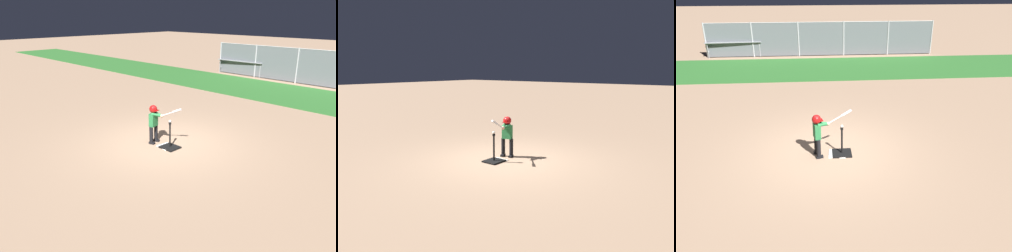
# 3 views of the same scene
# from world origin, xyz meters

# --- Properties ---
(ground_plane) EXTENTS (90.00, 90.00, 0.00)m
(ground_plane) POSITION_xyz_m (0.00, 0.00, 0.00)
(ground_plane) COLOR #93755B
(grass_outfield_strip) EXTENTS (56.00, 4.39, 0.02)m
(grass_outfield_strip) POSITION_xyz_m (0.00, 8.52, 0.01)
(grass_outfield_strip) COLOR #286026
(grass_outfield_strip) RESTS_ON ground_plane
(backstop_fence) EXTENTS (12.96, 0.08, 1.92)m
(backstop_fence) POSITION_xyz_m (0.00, 11.36, 1.01)
(backstop_fence) COLOR #9E9EA3
(backstop_fence) RESTS_ON ground_plane
(home_plate) EXTENTS (0.48, 0.48, 0.02)m
(home_plate) POSITION_xyz_m (0.21, -0.17, 0.01)
(home_plate) COLOR white
(home_plate) RESTS_ON ground_plane
(batting_tee) EXTENTS (0.51, 0.46, 0.77)m
(batting_tee) POSITION_xyz_m (0.33, -0.17, 0.09)
(batting_tee) COLOR black
(batting_tee) RESTS_ON ground_plane
(batter_child) EXTENTS (1.03, 0.44, 1.20)m
(batter_child) POSITION_xyz_m (-0.27, -0.20, 0.74)
(batter_child) COLOR black
(batter_child) RESTS_ON ground_plane
(baseball) EXTENTS (0.07, 0.07, 0.07)m
(baseball) POSITION_xyz_m (0.33, -0.17, 0.81)
(baseball) COLOR white
(baseball) RESTS_ON batting_tee
(bleachers_far_right) EXTENTS (3.17, 1.79, 0.90)m
(bleachers_far_right) POSITION_xyz_m (-4.97, 11.97, 0.44)
(bleachers_far_right) COLOR gray
(bleachers_far_right) RESTS_ON ground_plane
(bleachers_far_left) EXTENTS (3.25, 1.99, 1.02)m
(bleachers_far_left) POSITION_xyz_m (2.37, 12.61, 0.50)
(bleachers_far_left) COLOR gray
(bleachers_far_left) RESTS_ON ground_plane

